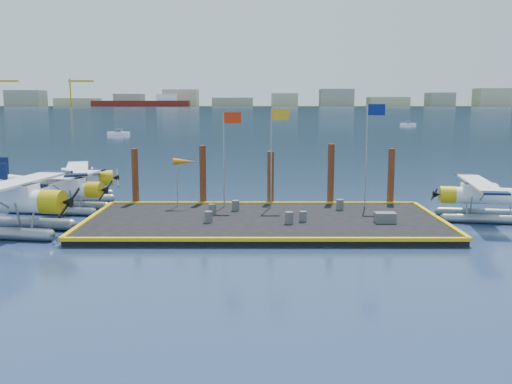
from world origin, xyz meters
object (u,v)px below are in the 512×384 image
(piling_3, at_px, (331,176))
(flagpole_blue, at_px, (370,140))
(seaplane_d, at_px, (485,198))
(drum_0, at_px, (213,209))
(drum_2, at_px, (303,216))
(piling_2, at_px, (271,180))
(drum_3, at_px, (208,217))
(seaplane_b, at_px, (63,191))
(drum_1, at_px, (289,218))
(piling_4, at_px, (391,179))
(seaplane_a, at_px, (7,204))
(windsock, at_px, (184,163))
(drum_5, at_px, (236,206))
(flagpole_yellow, at_px, (275,142))
(drum_4, at_px, (340,205))
(crate, at_px, (385,218))
(piling_0, at_px, (135,179))
(flagpole_red, at_px, (227,144))
(seaplane_c, at_px, (72,182))
(piling_1, at_px, (203,177))

(piling_3, bearing_deg, flagpole_blue, -36.07)
(seaplane_d, distance_m, drum_0, 16.30)
(drum_2, distance_m, piling_2, 6.55)
(drum_3, bearing_deg, seaplane_b, 152.34)
(drum_1, distance_m, piling_4, 9.90)
(seaplane_a, xyz_separation_m, windsock, (8.78, 5.96, 1.59))
(drum_2, height_order, piling_3, piling_3)
(flagpole_blue, xyz_separation_m, piling_4, (1.80, 1.60, -2.69))
(seaplane_b, xyz_separation_m, drum_5, (11.19, -1.68, -0.62))
(drum_1, xyz_separation_m, flagpole_yellow, (-0.67, 5.15, 3.78))
(drum_4, relative_size, windsock, 0.21)
(seaplane_b, height_order, flagpole_yellow, flagpole_yellow)
(crate, distance_m, piling_0, 16.58)
(drum_0, bearing_deg, drum_2, -20.42)
(drum_0, distance_m, piling_2, 5.67)
(seaplane_d, xyz_separation_m, flagpole_red, (-15.53, 2.30, 3.06))
(drum_0, bearing_deg, flagpole_red, 74.22)
(seaplane_a, bearing_deg, drum_2, 103.24)
(drum_2, relative_size, drum_5, 0.91)
(piling_2, bearing_deg, seaplane_c, 169.61)
(piling_0, xyz_separation_m, piling_1, (4.50, 0.00, 0.10))
(flagpole_blue, bearing_deg, drum_3, -153.74)
(seaplane_a, distance_m, windsock, 10.73)
(seaplane_a, relative_size, piling_3, 2.47)
(piling_2, bearing_deg, drum_5, -126.69)
(seaplane_a, height_order, piling_4, piling_4)
(drum_0, bearing_deg, flagpole_yellow, 35.45)
(windsock, bearing_deg, piling_0, 155.27)
(seaplane_b, xyz_separation_m, drum_1, (14.28, -5.45, -0.61))
(drum_4, bearing_deg, flagpole_yellow, 165.31)
(seaplane_a, xyz_separation_m, drum_0, (10.76, 3.29, -0.91))
(seaplane_a, distance_m, flagpole_blue, 21.57)
(seaplane_d, height_order, flagpole_red, flagpole_red)
(piling_1, bearing_deg, seaplane_c, 164.90)
(windsock, distance_m, piling_2, 5.90)
(flagpole_red, height_order, piling_1, flagpole_red)
(crate, height_order, piling_1, piling_1)
(seaplane_c, relative_size, drum_5, 14.34)
(seaplane_c, relative_size, piling_2, 2.43)
(drum_1, relative_size, drum_5, 1.02)
(drum_0, distance_m, drum_4, 7.96)
(seaplane_d, distance_m, drum_2, 11.31)
(seaplane_c, bearing_deg, seaplane_a, -17.66)
(seaplane_b, xyz_separation_m, piling_3, (17.41, 1.30, 0.81))
(seaplane_b, bearing_deg, drum_4, 95.28)
(crate, bearing_deg, drum_4, 117.27)
(flagpole_red, relative_size, piling_0, 1.50)
(piling_3, bearing_deg, piling_1, 180.00)
(windsock, distance_m, piling_0, 4.02)
(seaplane_b, xyz_separation_m, drum_2, (15.08, -4.92, -0.65))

